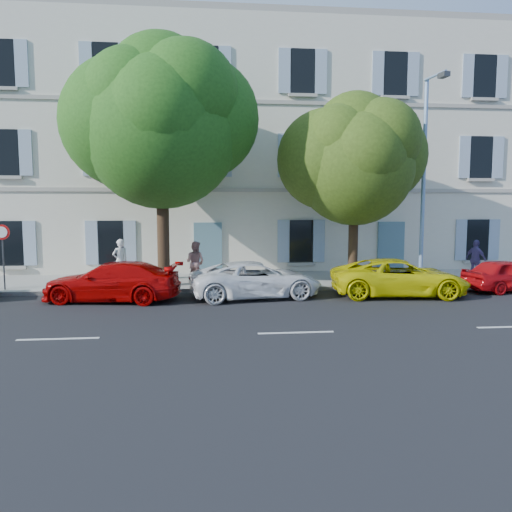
{
  "coord_description": "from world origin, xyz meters",
  "views": [
    {
      "loc": [
        -2.34,
        -16.55,
        3.34
      ],
      "look_at": [
        -0.43,
        2.0,
        1.4
      ],
      "focal_mm": 35.0,
      "sensor_mm": 36.0,
      "label": 1
    }
  ],
  "objects": [
    {
      "name": "pedestrian_a",
      "position": [
        -5.8,
        4.21,
        1.04
      ],
      "size": [
        0.77,
        0.71,
        1.78
      ],
      "primitive_type": "imported",
      "rotation": [
        0.0,
        0.0,
        3.72
      ],
      "color": "white",
      "rests_on": "sidewalk"
    },
    {
      "name": "building",
      "position": [
        0.0,
        10.2,
        6.0
      ],
      "size": [
        28.0,
        7.0,
        12.0
      ],
      "primitive_type": "cube",
      "color": "beige",
      "rests_on": "ground"
    },
    {
      "name": "tree_right",
      "position": [
        3.64,
        3.08,
        4.85
      ],
      "size": [
        4.76,
        4.76,
        7.33
      ],
      "color": "#3A2819",
      "rests_on": "sidewalk"
    },
    {
      "name": "tree_left",
      "position": [
        -3.95,
        3.09,
        6.14
      ],
      "size": [
        6.0,
        6.0,
        9.3
      ],
      "color": "#3A2819",
      "rests_on": "sidewalk"
    },
    {
      "name": "car_yellow_supercar",
      "position": [
        4.7,
        0.81,
        0.68
      ],
      "size": [
        5.1,
        2.74,
        1.36
      ],
      "primitive_type": "imported",
      "rotation": [
        0.0,
        0.0,
        1.47
      ],
      "color": "#D8D009",
      "rests_on": "ground"
    },
    {
      "name": "sidewalk",
      "position": [
        0.0,
        4.45,
        0.07
      ],
      "size": [
        36.0,
        4.5,
        0.15
      ],
      "primitive_type": "cube",
      "color": "#A09E96",
      "rests_on": "ground"
    },
    {
      "name": "street_lamp",
      "position": [
        6.48,
        2.82,
        4.75
      ],
      "size": [
        0.31,
        1.74,
        8.13
      ],
      "color": "#7293BF",
      "rests_on": "sidewalk"
    },
    {
      "name": "car_white_coupe",
      "position": [
        -0.55,
        1.02,
        0.65
      ],
      "size": [
        4.97,
        2.81,
        1.31
      ],
      "primitive_type": "imported",
      "rotation": [
        0.0,
        0.0,
        1.71
      ],
      "color": "white",
      "rests_on": "ground"
    },
    {
      "name": "car_red_coupe",
      "position": [
        -5.55,
        0.9,
        0.68
      ],
      "size": [
        4.94,
        2.63,
        1.36
      ],
      "primitive_type": "imported",
      "rotation": [
        0.0,
        0.0,
        4.55
      ],
      "color": "#AA0504",
      "rests_on": "ground"
    },
    {
      "name": "pedestrian_b",
      "position": [
        -2.74,
        3.58,
        1.0
      ],
      "size": [
        1.04,
        0.97,
        1.71
      ],
      "primitive_type": "imported",
      "rotation": [
        0.0,
        0.0,
        2.63
      ],
      "color": "#AB756D",
      "rests_on": "sidewalk"
    },
    {
      "name": "kerb",
      "position": [
        0.0,
        2.28,
        0.08
      ],
      "size": [
        36.0,
        0.16,
        0.16
      ],
      "primitive_type": "cube",
      "color": "#9E998E",
      "rests_on": "ground"
    },
    {
      "name": "car_red_hatchback",
      "position": [
        9.29,
        1.37,
        0.63
      ],
      "size": [
        3.9,
        2.19,
        1.25
      ],
      "primitive_type": "imported",
      "rotation": [
        0.0,
        0.0,
        1.78
      ],
      "color": "#B90B10",
      "rests_on": "ground"
    },
    {
      "name": "road_sign",
      "position": [
        -9.83,
        2.78,
        1.91
      ],
      "size": [
        0.56,
        0.08,
        2.44
      ],
      "color": "#383A3D",
      "rests_on": "sidewalk"
    },
    {
      "name": "ground",
      "position": [
        0.0,
        0.0,
        0.0
      ],
      "size": [
        90.0,
        90.0,
        0.0
      ],
      "primitive_type": "plane",
      "color": "black"
    },
    {
      "name": "pedestrian_c",
      "position": [
        9.28,
        3.72,
        0.98
      ],
      "size": [
        0.75,
        1.06,
        1.67
      ],
      "primitive_type": "imported",
      "rotation": [
        0.0,
        0.0,
        1.97
      ],
      "color": "#564A88",
      "rests_on": "sidewalk"
    }
  ]
}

